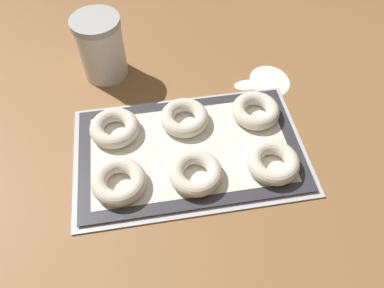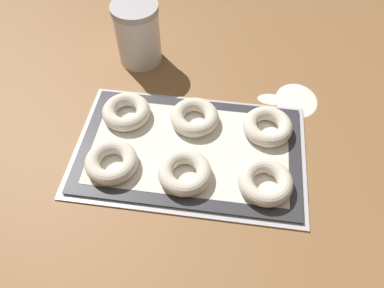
{
  "view_description": "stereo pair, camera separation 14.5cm",
  "coord_description": "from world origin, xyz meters",
  "px_view_note": "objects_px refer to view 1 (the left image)",
  "views": [
    {
      "loc": [
        -0.07,
        -0.49,
        0.67
      ],
      "look_at": [
        0.0,
        -0.01,
        0.03
      ],
      "focal_mm": 35.0,
      "sensor_mm": 36.0,
      "label": 1
    },
    {
      "loc": [
        0.07,
        -0.49,
        0.67
      ],
      "look_at": [
        0.0,
        -0.01,
        0.03
      ],
      "focal_mm": 35.0,
      "sensor_mm": 36.0,
      "label": 2
    }
  ],
  "objects_px": {
    "baking_tray": "(192,150)",
    "bagel_back_center": "(186,117)",
    "bagel_front_left": "(119,181)",
    "flour_canister": "(101,47)",
    "bagel_back_right": "(256,111)",
    "bagel_back_left": "(115,128)",
    "bagel_front_right": "(273,162)",
    "bagel_front_center": "(193,173)"
  },
  "relations": [
    {
      "from": "bagel_back_center",
      "to": "bagel_front_right",
      "type": "bearing_deg",
      "value": -43.55
    },
    {
      "from": "baking_tray",
      "to": "bagel_front_right",
      "type": "bearing_deg",
      "value": -25.11
    },
    {
      "from": "flour_canister",
      "to": "bagel_front_right",
      "type": "bearing_deg",
      "value": -47.16
    },
    {
      "from": "bagel_back_left",
      "to": "bagel_back_right",
      "type": "bearing_deg",
      "value": -0.04
    },
    {
      "from": "baking_tray",
      "to": "bagel_back_center",
      "type": "xyz_separation_m",
      "value": [
        -0.0,
        0.08,
        0.02
      ]
    },
    {
      "from": "baking_tray",
      "to": "flour_canister",
      "type": "relative_size",
      "value": 3.14
    },
    {
      "from": "bagel_front_left",
      "to": "flour_canister",
      "type": "relative_size",
      "value": 0.69
    },
    {
      "from": "baking_tray",
      "to": "bagel_front_center",
      "type": "xyz_separation_m",
      "value": [
        -0.01,
        -0.07,
        0.02
      ]
    },
    {
      "from": "bagel_back_right",
      "to": "flour_canister",
      "type": "relative_size",
      "value": 0.69
    },
    {
      "from": "baking_tray",
      "to": "bagel_front_left",
      "type": "bearing_deg",
      "value": -156.6
    },
    {
      "from": "bagel_front_right",
      "to": "bagel_back_left",
      "type": "relative_size",
      "value": 1.0
    },
    {
      "from": "baking_tray",
      "to": "bagel_front_center",
      "type": "bearing_deg",
      "value": -97.3
    },
    {
      "from": "bagel_front_right",
      "to": "bagel_back_center",
      "type": "relative_size",
      "value": 1.0
    },
    {
      "from": "bagel_front_right",
      "to": "bagel_back_left",
      "type": "bearing_deg",
      "value": 155.52
    },
    {
      "from": "bagel_back_left",
      "to": "flour_canister",
      "type": "distance_m",
      "value": 0.23
    },
    {
      "from": "baking_tray",
      "to": "flour_canister",
      "type": "xyz_separation_m",
      "value": [
        -0.18,
        0.29,
        0.08
      ]
    },
    {
      "from": "baking_tray",
      "to": "bagel_back_right",
      "type": "relative_size",
      "value": 4.56
    },
    {
      "from": "bagel_front_left",
      "to": "bagel_front_center",
      "type": "height_order",
      "value": "same"
    },
    {
      "from": "bagel_front_center",
      "to": "bagel_front_right",
      "type": "distance_m",
      "value": 0.17
    },
    {
      "from": "flour_canister",
      "to": "baking_tray",
      "type": "bearing_deg",
      "value": -58.27
    },
    {
      "from": "bagel_front_left",
      "to": "bagel_front_right",
      "type": "distance_m",
      "value": 0.32
    },
    {
      "from": "bagel_front_right",
      "to": "bagel_back_right",
      "type": "xyz_separation_m",
      "value": [
        0.0,
        0.15,
        0.0
      ]
    },
    {
      "from": "flour_canister",
      "to": "bagel_front_center",
      "type": "bearing_deg",
      "value": -64.98
    },
    {
      "from": "bagel_front_left",
      "to": "flour_canister",
      "type": "distance_m",
      "value": 0.36
    },
    {
      "from": "bagel_back_center",
      "to": "flour_canister",
      "type": "bearing_deg",
      "value": 130.0
    },
    {
      "from": "bagel_front_right",
      "to": "flour_canister",
      "type": "xyz_separation_m",
      "value": [
        -0.34,
        0.37,
        0.05
      ]
    },
    {
      "from": "bagel_front_center",
      "to": "baking_tray",
      "type": "bearing_deg",
      "value": 82.7
    },
    {
      "from": "bagel_back_right",
      "to": "bagel_front_right",
      "type": "bearing_deg",
      "value": -90.89
    },
    {
      "from": "baking_tray",
      "to": "bagel_back_center",
      "type": "height_order",
      "value": "bagel_back_center"
    },
    {
      "from": "bagel_front_center",
      "to": "bagel_back_right",
      "type": "relative_size",
      "value": 1.0
    },
    {
      "from": "baking_tray",
      "to": "bagel_front_right",
      "type": "height_order",
      "value": "bagel_front_right"
    },
    {
      "from": "baking_tray",
      "to": "bagel_front_right",
      "type": "distance_m",
      "value": 0.18
    },
    {
      "from": "bagel_front_right",
      "to": "flour_canister",
      "type": "relative_size",
      "value": 0.69
    },
    {
      "from": "baking_tray",
      "to": "bagel_front_left",
      "type": "xyz_separation_m",
      "value": [
        -0.16,
        -0.07,
        0.02
      ]
    },
    {
      "from": "bagel_back_right",
      "to": "bagel_front_center",
      "type": "bearing_deg",
      "value": -139.42
    },
    {
      "from": "bagel_back_left",
      "to": "bagel_back_right",
      "type": "height_order",
      "value": "same"
    },
    {
      "from": "bagel_back_center",
      "to": "bagel_back_right",
      "type": "bearing_deg",
      "value": -1.82
    },
    {
      "from": "bagel_back_left",
      "to": "bagel_back_center",
      "type": "bearing_deg",
      "value": 1.72
    },
    {
      "from": "bagel_front_left",
      "to": "baking_tray",
      "type": "bearing_deg",
      "value": 23.4
    },
    {
      "from": "bagel_front_right",
      "to": "bagel_back_center",
      "type": "distance_m",
      "value": 0.22
    },
    {
      "from": "bagel_front_right",
      "to": "bagel_front_center",
      "type": "bearing_deg",
      "value": 179.87
    },
    {
      "from": "bagel_front_left",
      "to": "bagel_back_center",
      "type": "distance_m",
      "value": 0.22
    }
  ]
}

